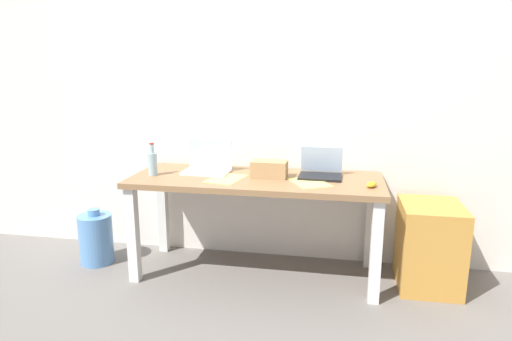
{
  "coord_description": "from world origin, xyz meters",
  "views": [
    {
      "loc": [
        0.56,
        -2.99,
        1.49
      ],
      "look_at": [
        0.0,
        0.0,
        0.78
      ],
      "focal_mm": 31.4,
      "sensor_mm": 36.0,
      "label": 1
    }
  ],
  "objects": [
    {
      "name": "ground_plane",
      "position": [
        0.0,
        0.0,
        0.0
      ],
      "size": [
        8.0,
        8.0,
        0.0
      ],
      "primitive_type": "plane",
      "color": "slate"
    },
    {
      "name": "back_wall",
      "position": [
        0.0,
        0.39,
        1.3
      ],
      "size": [
        5.2,
        0.08,
        2.6
      ],
      "primitive_type": "cube",
      "color": "silver",
      "rests_on": "ground"
    },
    {
      "name": "desk",
      "position": [
        0.0,
        0.0,
        0.63
      ],
      "size": [
        1.76,
        0.67,
        0.73
      ],
      "color": "olive",
      "rests_on": "ground"
    },
    {
      "name": "laptop_left",
      "position": [
        -0.38,
        0.09,
        0.78
      ],
      "size": [
        0.34,
        0.23,
        0.23
      ],
      "color": "silver",
      "rests_on": "desk"
    },
    {
      "name": "laptop_right",
      "position": [
        0.44,
        0.1,
        0.77
      ],
      "size": [
        0.3,
        0.25,
        0.2
      ],
      "color": "black",
      "rests_on": "desk"
    },
    {
      "name": "beer_bottle",
      "position": [
        -0.74,
        -0.07,
        0.82
      ],
      "size": [
        0.07,
        0.07,
        0.23
      ],
      "color": "#99B7C1",
      "rests_on": "desk"
    },
    {
      "name": "computer_mouse",
      "position": [
        0.78,
        -0.12,
        0.74
      ],
      "size": [
        0.09,
        0.11,
        0.03
      ],
      "primitive_type": "ellipsoid",
      "rotation": [
        0.0,
        0.0,
        -0.37
      ],
      "color": "gold",
      "rests_on": "desk"
    },
    {
      "name": "cardboard_box",
      "position": [
        0.09,
        0.03,
        0.78
      ],
      "size": [
        0.25,
        0.15,
        0.12
      ],
      "primitive_type": "cube",
      "rotation": [
        0.0,
        0.0,
        -0.02
      ],
      "color": "tan",
      "rests_on": "desk"
    },
    {
      "name": "paper_yellow_folder",
      "position": [
        -0.2,
        -0.08,
        0.73
      ],
      "size": [
        0.27,
        0.33,
        0.0
      ],
      "primitive_type": "cube",
      "rotation": [
        0.0,
        0.0,
        -0.22
      ],
      "color": "#F4E06B",
      "rests_on": "desk"
    },
    {
      "name": "paper_sheet_front_right",
      "position": [
        0.38,
        -0.08,
        0.73
      ],
      "size": [
        0.32,
        0.36,
        0.0
      ],
      "primitive_type": "cube",
      "rotation": [
        0.0,
        0.0,
        0.48
      ],
      "color": "#F4E06B",
      "rests_on": "desk"
    },
    {
      "name": "water_cooler_jug",
      "position": [
        -1.25,
        -0.04,
        0.19
      ],
      "size": [
        0.25,
        0.25,
        0.43
      ],
      "color": "#598CC6",
      "rests_on": "ground"
    },
    {
      "name": "filing_cabinet",
      "position": [
        1.2,
        0.04,
        0.29
      ],
      "size": [
        0.4,
        0.48,
        0.58
      ],
      "primitive_type": "cube",
      "color": "#C68938",
      "rests_on": "ground"
    }
  ]
}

